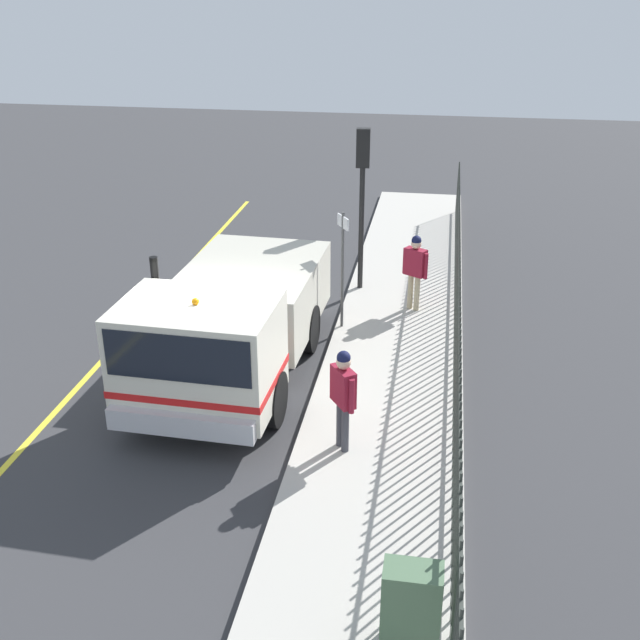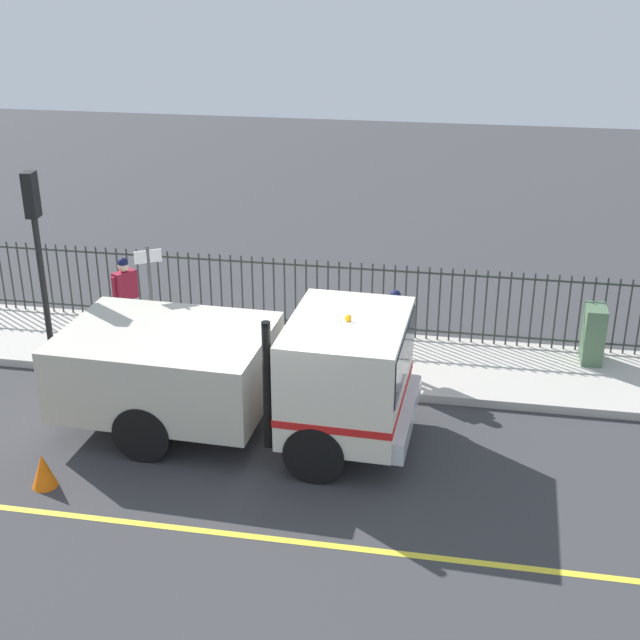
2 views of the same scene
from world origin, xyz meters
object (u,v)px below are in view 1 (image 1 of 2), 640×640
Objects in this scene: work_truck at (227,323)px; pedestrian_distant at (415,265)px; traffic_light_near at (362,177)px; traffic_cone at (173,302)px; street_sign at (343,257)px; utility_cabinet at (411,610)px; worker_standing at (343,390)px.

work_truck reaches higher than pedestrian_distant.
pedestrian_distant is 2.34m from traffic_light_near.
traffic_cone is 0.22× the size of street_sign.
work_truck is 4.82m from pedestrian_distant.
utility_cabinet is (0.45, -9.36, -0.47)m from pedestrian_distant.
traffic_light_near is at bearing 171.18° from pedestrian_distant.
traffic_light_near is at bearing -30.81° from worker_standing.
pedestrian_distant is at bearing 8.06° from traffic_cone.
pedestrian_distant is (3.17, 3.63, -0.04)m from work_truck.
pedestrian_distant is at bearing 92.77° from utility_cabinet.
pedestrian_distant reaches higher than worker_standing.
work_truck reaches higher than traffic_cone.
traffic_light_near is (-1.31, 1.08, 1.61)m from pedestrian_distant.
traffic_light_near reaches higher than traffic_cone.
traffic_cone is 4.12m from street_sign.
work_truck is at bearing 14.99° from worker_standing.
worker_standing is 4.54m from street_sign.
work_truck is at bearing -124.92° from street_sign.
work_truck is at bearing -53.83° from traffic_cone.
traffic_light_near is 2.48m from street_sign.
traffic_cone is (-2.11, 2.88, -0.97)m from work_truck.
worker_standing is 0.46× the size of traffic_light_near.
street_sign is at bearing -27.09° from worker_standing.
utility_cabinet is 10.35m from traffic_cone.
work_truck is 2.41× the size of street_sign.
street_sign is (3.84, -0.39, 1.42)m from traffic_cone.
traffic_light_near is 1.50× the size of street_sign.
worker_standing reaches higher than traffic_cone.
pedestrian_distant is 1.50× the size of utility_cabinet.
worker_standing is 3.98m from utility_cabinet.
utility_cabinet is at bearing -56.35° from traffic_cone.
traffic_cone is (-5.28, -0.75, -0.93)m from pedestrian_distant.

